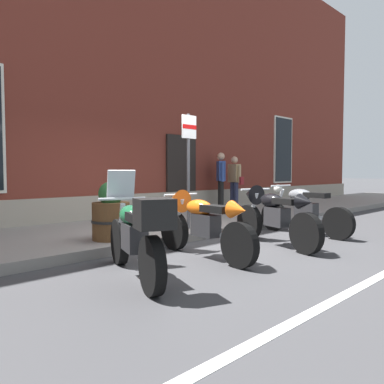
# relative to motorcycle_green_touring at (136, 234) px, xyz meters

# --- Properties ---
(ground_plane) EXTENTS (140.00, 140.00, 0.00)m
(ground_plane) POSITION_rel_motorcycle_green_touring_xyz_m (2.12, 1.26, -0.54)
(ground_plane) COLOR #38383A
(sidewalk) EXTENTS (32.74, 3.14, 0.15)m
(sidewalk) POSITION_rel_motorcycle_green_touring_xyz_m (2.12, 2.83, -0.46)
(sidewalk) COLOR gray
(sidewalk) RESTS_ON ground_plane
(lane_stripe) EXTENTS (32.74, 0.12, 0.01)m
(lane_stripe) POSITION_rel_motorcycle_green_touring_xyz_m (2.12, -1.94, -0.53)
(lane_stripe) COLOR silver
(lane_stripe) RESTS_ON ground_plane
(brick_pub_facade) EXTENTS (26.74, 6.37, 8.64)m
(brick_pub_facade) POSITION_rel_motorcycle_green_touring_xyz_m (2.12, 7.53, 3.78)
(brick_pub_facade) COLOR maroon
(brick_pub_facade) RESTS_ON ground_plane
(motorcycle_green_touring) EXTENTS (1.01, 1.97, 1.29)m
(motorcycle_green_touring) POSITION_rel_motorcycle_green_touring_xyz_m (0.00, 0.00, 0.00)
(motorcycle_green_touring) COLOR black
(motorcycle_green_touring) RESTS_ON ground_plane
(motorcycle_orange_sport) EXTENTS (0.62, 2.10, 0.98)m
(motorcycle_orange_sport) POSITION_rel_motorcycle_green_touring_xyz_m (1.39, 0.32, 0.00)
(motorcycle_orange_sport) COLOR black
(motorcycle_orange_sport) RESTS_ON ground_plane
(motorcycle_black_sport) EXTENTS (0.85, 2.05, 1.02)m
(motorcycle_black_sport) POSITION_rel_motorcycle_green_touring_xyz_m (2.92, 0.08, 0.02)
(motorcycle_black_sport) COLOR black
(motorcycle_black_sport) RESTS_ON ground_plane
(motorcycle_grey_naked) EXTENTS (0.62, 2.12, 0.99)m
(motorcycle_grey_naked) POSITION_rel_motorcycle_green_touring_xyz_m (4.31, 0.27, -0.05)
(motorcycle_grey_naked) COLOR black
(motorcycle_grey_naked) RESTS_ON ground_plane
(pedestrian_blue_top) EXTENTS (0.40, 0.49, 1.69)m
(pedestrian_blue_top) POSITION_rel_motorcycle_green_touring_xyz_m (6.03, 3.94, 0.56)
(pedestrian_blue_top) COLOR black
(pedestrian_blue_top) RESTS_ON sidewalk
(pedestrian_tan_coat) EXTENTS (0.27, 0.66, 1.59)m
(pedestrian_tan_coat) POSITION_rel_motorcycle_green_touring_xyz_m (6.66, 3.93, 0.50)
(pedestrian_tan_coat) COLOR #2D3351
(pedestrian_tan_coat) RESTS_ON sidewalk
(parking_sign) EXTENTS (0.36, 0.07, 2.22)m
(parking_sign) POSITION_rel_motorcycle_green_touring_xyz_m (2.50, 1.70, 1.06)
(parking_sign) COLOR #4C4C51
(parking_sign) RESTS_ON sidewalk
(barrel_planter) EXTENTS (0.64, 0.64, 0.95)m
(barrel_planter) POSITION_rel_motorcycle_green_touring_xyz_m (0.79, 1.76, 0.01)
(barrel_planter) COLOR brown
(barrel_planter) RESTS_ON sidewalk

